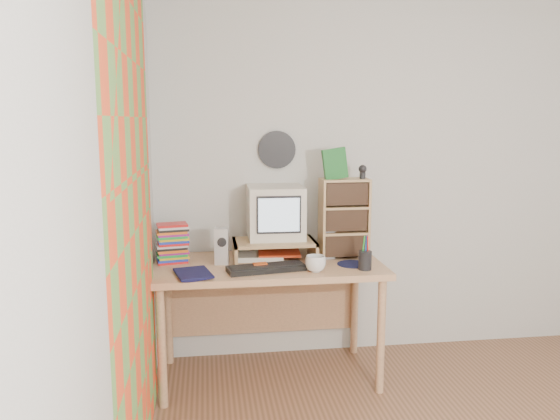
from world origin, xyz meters
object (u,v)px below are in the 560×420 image
object	(u,v)px
cd_rack	(344,218)
dvd_stack	(172,242)
keyboard	(266,268)
diary	(177,273)
desk	(267,281)
mug	(316,264)
crt_monitor	(276,213)

from	to	relation	value
cd_rack	dvd_stack	bearing A→B (deg)	178.65
keyboard	diary	distance (m)	0.52
keyboard	desk	bearing A→B (deg)	72.56
desk	mug	size ratio (longest dim) A/B	11.63
keyboard	dvd_stack	world-z (taller)	dvd_stack
keyboard	dvd_stack	size ratio (longest dim) A/B	1.77
keyboard	diary	bearing A→B (deg)	177.19
keyboard	dvd_stack	bearing A→B (deg)	143.79
crt_monitor	diary	xyz separation A→B (m)	(-0.62, -0.39, -0.26)
dvd_stack	cd_rack	xyz separation A→B (m)	(1.08, -0.02, 0.13)
dvd_stack	keyboard	bearing A→B (deg)	-36.31
dvd_stack	mug	world-z (taller)	dvd_stack
desk	mug	xyz separation A→B (m)	(0.25, -0.29, 0.18)
cd_rack	mug	world-z (taller)	cd_rack
cd_rack	mug	size ratio (longest dim) A/B	4.23
dvd_stack	desk	bearing A→B (deg)	-13.76
crt_monitor	dvd_stack	world-z (taller)	crt_monitor
mug	diary	xyz separation A→B (m)	(-0.80, -0.01, -0.02)
keyboard	dvd_stack	distance (m)	0.63
crt_monitor	keyboard	size ratio (longest dim) A/B	0.77
mug	diary	world-z (taller)	mug
crt_monitor	cd_rack	bearing A→B (deg)	-8.34
crt_monitor	dvd_stack	distance (m)	0.68
crt_monitor	keyboard	xyz separation A→B (m)	(-0.10, -0.32, -0.27)
crt_monitor	mug	distance (m)	0.48
cd_rack	desk	bearing A→B (deg)	-178.09
desk	dvd_stack	xyz separation A→B (m)	(-0.59, 0.04, 0.26)
desk	cd_rack	bearing A→B (deg)	2.20
desk	dvd_stack	distance (m)	0.64
desk	keyboard	size ratio (longest dim) A/B	3.06
crt_monitor	cd_rack	distance (m)	0.43
mug	cd_rack	bearing A→B (deg)	51.72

